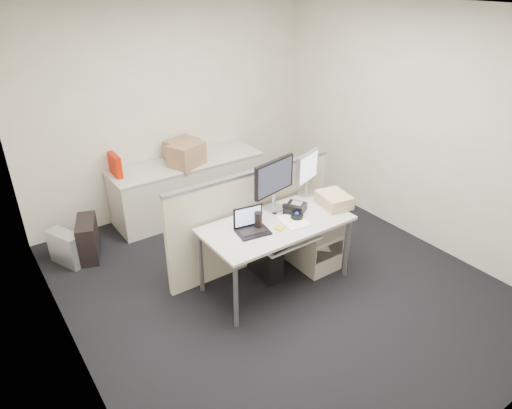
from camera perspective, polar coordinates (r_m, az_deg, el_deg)
floor at (r=4.94m, az=2.43°, el=-9.72°), size 4.00×4.50×0.01m
ceiling at (r=3.94m, az=3.26°, el=23.41°), size 4.00×4.50×0.01m
wall_back at (r=6.09m, az=-10.46°, el=11.56°), size 4.00×0.02×2.70m
wall_left at (r=3.53m, az=-24.01°, el=-2.63°), size 0.02×4.50×2.70m
wall_right at (r=5.64m, az=19.36°, el=9.17°), size 0.02×4.50×2.70m
desk at (r=4.56m, az=2.59°, el=-3.01°), size 1.50×0.75×0.73m
keyboard_tray at (r=4.46m, az=3.98°, el=-4.46°), size 0.62×0.32×0.02m
drawer_pedestal at (r=5.08m, az=7.13°, el=-4.25°), size 0.40×0.55×0.65m
cubicle_partition at (r=4.93m, az=-0.57°, el=-2.00°), size 2.00×0.06×1.10m
back_counter at (r=6.16m, az=-8.40°, el=2.06°), size 2.00×0.60×0.72m
monitor_main at (r=4.66m, az=2.26°, el=2.44°), size 0.58×0.32×0.55m
monitor_small at (r=5.01m, az=6.37°, el=3.75°), size 0.44×0.32×0.49m
laptop at (r=4.30m, az=-0.38°, el=-2.23°), size 0.34×0.27×0.23m
trackball at (r=4.60m, az=5.13°, el=-1.51°), size 0.14×0.14×0.05m
desk_phone at (r=4.73m, az=4.92°, el=-0.47°), size 0.30×0.28×0.07m
paper_stack at (r=4.55m, az=4.72°, el=-2.09°), size 0.28×0.34×0.01m
sticky_pad at (r=4.43m, az=2.93°, el=-2.97°), size 0.11×0.11×0.01m
travel_mug at (r=4.39m, az=0.28°, el=-2.08°), size 0.09×0.09×0.16m
banana at (r=4.74m, az=4.57°, el=-0.63°), size 0.16×0.16×0.04m
cellphone at (r=4.72m, az=2.11°, el=-0.89°), size 0.08×0.11×0.01m
manila_folders at (r=4.89m, az=9.71°, el=0.58°), size 0.33×0.40×0.13m
keyboard at (r=4.40m, az=3.81°, el=-4.62°), size 0.48×0.23×0.03m
pc_tower_desk at (r=4.93m, az=1.05°, el=-6.49°), size 0.22×0.48×0.44m
pc_tower_spare_dark at (r=5.55m, az=-20.23°, el=-4.04°), size 0.35×0.53×0.46m
pc_tower_spare_silver at (r=5.53m, az=-22.63°, el=-5.06°), size 0.32×0.45×0.39m
cardboard_box_left at (r=5.84m, az=-8.64°, el=6.09°), size 0.50×0.44×0.31m
cardboard_box_right at (r=6.06m, az=-9.22°, el=6.73°), size 0.46×0.40×0.29m
red_binder at (r=5.75m, az=-17.20°, el=4.66°), size 0.08×0.31×0.29m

